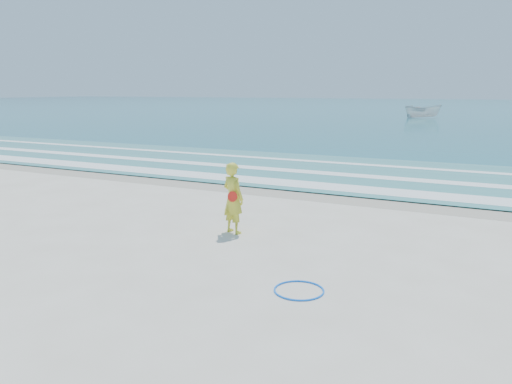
% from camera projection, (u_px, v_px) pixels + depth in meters
% --- Properties ---
extents(ground, '(400.00, 400.00, 0.00)m').
position_uv_depth(ground, '(138.00, 272.00, 10.23)').
color(ground, silver).
rests_on(ground, ground).
extents(wet_sand, '(400.00, 2.40, 0.00)m').
position_uv_depth(wet_sand, '(299.00, 192.00, 18.13)').
color(wet_sand, '#B2A893').
rests_on(wet_sand, ground).
extents(ocean, '(400.00, 190.00, 0.04)m').
position_uv_depth(ocean, '(471.00, 108.00, 102.38)').
color(ocean, '#19727F').
rests_on(ocean, ground).
extents(shallow, '(400.00, 10.00, 0.01)m').
position_uv_depth(shallow, '(340.00, 171.00, 22.51)').
color(shallow, '#59B7AD').
rests_on(shallow, ocean).
extents(foam_near, '(400.00, 1.40, 0.01)m').
position_uv_depth(foam_near, '(311.00, 185.00, 19.26)').
color(foam_near, white).
rests_on(foam_near, shallow).
extents(foam_mid, '(400.00, 0.90, 0.01)m').
position_uv_depth(foam_mid, '(334.00, 174.00, 21.80)').
color(foam_mid, white).
rests_on(foam_mid, shallow).
extents(foam_far, '(400.00, 0.60, 0.01)m').
position_uv_depth(foam_far, '(355.00, 164.00, 24.70)').
color(foam_far, white).
rests_on(foam_far, shallow).
extents(hoop, '(1.22, 1.22, 0.03)m').
position_uv_depth(hoop, '(299.00, 290.00, 9.24)').
color(hoop, '#0E6FFF').
rests_on(hoop, ground).
extents(boat, '(4.59, 1.93, 1.74)m').
position_uv_depth(boat, '(423.00, 111.00, 64.56)').
color(boat, silver).
rests_on(boat, ocean).
extents(woman, '(0.78, 0.64, 1.85)m').
position_uv_depth(woman, '(233.00, 198.00, 12.83)').
color(woman, yellow).
rests_on(woman, ground).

